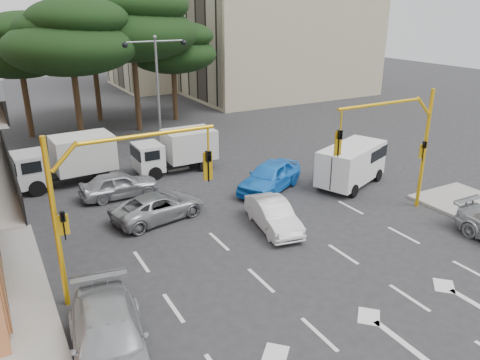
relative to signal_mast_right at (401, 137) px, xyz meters
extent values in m
plane|color=#28282B|center=(-6.80, -1.99, -3.88)|extent=(120.00, 120.00, 0.00)
cube|color=gray|center=(-6.80, 14.01, -3.81)|extent=(1.40, 6.00, 0.15)
cube|color=tan|center=(13.20, 30.01, 5.12)|extent=(20.00, 12.00, 18.00)
cube|color=black|center=(3.14, 30.01, 4.62)|extent=(0.12, 11.04, 16.20)
cube|color=tan|center=(6.20, 42.01, 4.12)|extent=(16.00, 12.00, 16.00)
cube|color=black|center=(-1.86, 42.01, 3.62)|extent=(0.12, 11.04, 14.20)
cylinder|color=#382616|center=(-10.80, 20.01, -1.41)|extent=(0.44, 0.44, 4.95)
ellipsoid|color=black|center=(-10.80, 20.01, 3.05)|extent=(9.15, 9.15, 3.87)
ellipsoid|color=black|center=(-10.20, 19.61, 4.92)|extent=(6.86, 6.86, 2.86)
ellipsoid|color=black|center=(-11.30, 20.31, 4.37)|extent=(6.07, 6.07, 2.64)
cylinder|color=#382616|center=(-5.80, 22.01, -1.18)|extent=(0.44, 0.44, 5.40)
ellipsoid|color=black|center=(-5.80, 22.01, 3.68)|extent=(9.98, 9.98, 4.22)
ellipsoid|color=black|center=(-5.20, 21.61, 5.72)|extent=(7.49, 7.49, 3.12)
ellipsoid|color=black|center=(-6.30, 22.31, 5.12)|extent=(6.62, 6.62, 2.88)
cylinder|color=#382616|center=(-13.80, 24.01, -1.63)|extent=(0.44, 0.44, 4.50)
ellipsoid|color=black|center=(-13.80, 24.01, 2.42)|extent=(8.32, 8.32, 3.52)
ellipsoid|color=black|center=(-13.20, 23.61, 4.12)|extent=(6.24, 6.24, 2.60)
ellipsoid|color=black|center=(-14.30, 24.31, 3.62)|extent=(5.52, 5.52, 2.40)
cylinder|color=#382616|center=(-1.80, 24.01, -1.86)|extent=(0.44, 0.44, 4.05)
ellipsoid|color=black|center=(-1.80, 24.01, 1.79)|extent=(7.49, 7.49, 3.17)
ellipsoid|color=black|center=(-1.20, 23.61, 3.32)|extent=(5.62, 5.62, 2.34)
ellipsoid|color=black|center=(-2.30, 24.31, 2.87)|extent=(4.97, 4.97, 2.16)
cylinder|color=#382616|center=(-7.80, 27.01, -1.41)|extent=(0.44, 0.44, 4.95)
ellipsoid|color=black|center=(-7.80, 27.01, 3.05)|extent=(9.15, 9.15, 3.87)
ellipsoid|color=black|center=(-7.20, 26.61, 4.92)|extent=(6.86, 6.86, 2.86)
ellipsoid|color=black|center=(-8.30, 27.31, 4.37)|extent=(6.07, 6.07, 2.64)
cylinder|color=#EDB014|center=(1.80, 0.01, -0.88)|extent=(0.18, 0.18, 6.00)
cylinder|color=#EDB014|center=(1.25, 0.01, 1.37)|extent=(0.95, 0.14, 0.95)
cylinder|color=#EDB014|center=(-1.50, 0.01, 1.72)|extent=(4.80, 0.14, 0.14)
cylinder|color=#EDB014|center=(-3.70, 0.01, 1.27)|extent=(0.08, 0.08, 0.90)
imported|color=black|center=(-3.70, 0.01, 0.22)|extent=(0.20, 0.24, 1.20)
cube|color=#EDB014|center=(-3.70, 0.09, 0.22)|extent=(0.36, 0.06, 1.10)
imported|color=black|center=(1.58, -0.14, -0.88)|extent=(0.16, 0.20, 1.00)
cube|color=#EDB014|center=(1.58, -0.04, -0.88)|extent=(0.35, 0.08, 0.70)
cylinder|color=#EDB014|center=(-15.40, 0.01, -0.88)|extent=(0.18, 0.18, 6.00)
cylinder|color=#EDB014|center=(-14.85, 0.01, 1.37)|extent=(0.95, 0.14, 0.95)
cylinder|color=#EDB014|center=(-12.10, 0.01, 1.72)|extent=(4.80, 0.14, 0.14)
cylinder|color=#EDB014|center=(-9.90, 0.01, 1.27)|extent=(0.08, 0.08, 0.90)
imported|color=black|center=(-9.90, 0.01, 0.22)|extent=(0.20, 0.24, 1.20)
cube|color=#EDB014|center=(-9.90, 0.09, 0.22)|extent=(0.36, 0.06, 1.10)
imported|color=black|center=(-15.18, -0.14, -0.88)|extent=(0.16, 0.20, 1.00)
cube|color=#EDB014|center=(-15.18, -0.04, -0.88)|extent=(0.35, 0.08, 0.70)
cylinder|color=slate|center=(-16.40, -2.99, 4.02)|extent=(0.20, 0.20, 0.45)
cylinder|color=slate|center=(-6.80, 14.01, 0.02)|extent=(0.16, 0.16, 7.50)
cylinder|color=slate|center=(-7.70, 14.01, 3.67)|extent=(1.80, 0.10, 0.10)
sphere|color=black|center=(-8.70, 14.01, 3.52)|extent=(0.36, 0.36, 0.36)
cylinder|color=slate|center=(-5.90, 14.01, 3.67)|extent=(1.80, 0.10, 0.10)
sphere|color=black|center=(-4.90, 14.01, 3.52)|extent=(0.36, 0.36, 0.36)
sphere|color=slate|center=(-6.80, 14.01, 3.92)|extent=(0.24, 0.24, 0.24)
imported|color=silver|center=(-6.03, 1.47, -3.22)|extent=(2.09, 4.23, 1.33)
imported|color=#1B7BE4|center=(-3.62, 5.53, -3.07)|extent=(5.09, 3.98, 1.62)
imported|color=#A2A5A9|center=(-14.80, -3.48, -3.12)|extent=(2.86, 5.49, 1.52)
imported|color=#999CA0|center=(-10.27, 5.01, -3.25)|extent=(4.89, 2.95, 1.27)
imported|color=#A3A5AB|center=(-11.16, 8.63, -3.19)|extent=(4.11, 1.66, 1.40)
camera|label=1|loc=(-16.82, -14.78, 5.84)|focal=35.00mm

